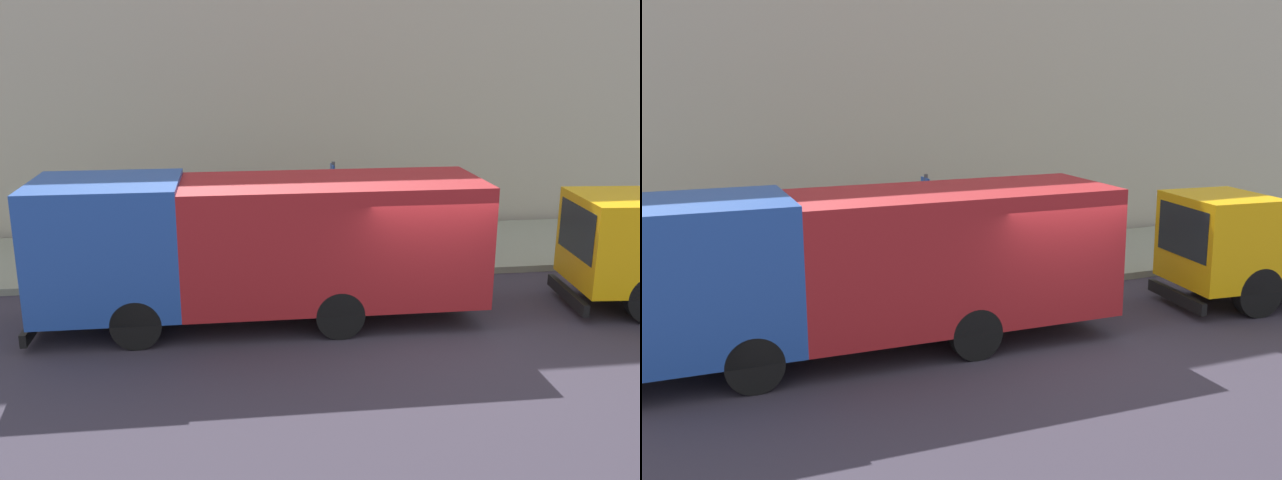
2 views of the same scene
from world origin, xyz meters
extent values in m
plane|color=#352F3C|center=(0.00, 0.00, 0.00)|extent=(80.00, 80.00, 0.00)
cube|color=gray|center=(5.15, 0.00, 0.08)|extent=(4.30, 30.00, 0.16)
cube|color=#B7B19C|center=(7.80, 0.00, 5.10)|extent=(0.50, 30.00, 10.19)
cube|color=#224CA7|center=(0.91, 5.96, 1.65)|extent=(2.37, 2.71, 2.40)
cube|color=maroon|center=(0.86, 1.76, 1.61)|extent=(2.40, 5.73, 2.32)
cylinder|color=black|center=(-0.11, 5.43, 0.45)|extent=(0.31, 0.91, 0.91)
cylinder|color=black|center=(1.92, 5.41, 0.45)|extent=(0.31, 0.91, 0.91)
cylinder|color=black|center=(-0.16, 1.78, 0.45)|extent=(0.31, 0.91, 0.91)
cylinder|color=black|center=(1.88, 1.75, 0.45)|extent=(0.31, 0.91, 0.91)
cube|color=#F2AE0C|center=(0.62, -4.05, 1.42)|extent=(2.19, 1.93, 1.83)
cube|color=black|center=(0.70, -3.20, 1.64)|extent=(1.70, 0.22, 1.02)
cube|color=black|center=(0.71, -3.12, 0.28)|extent=(1.95, 0.30, 0.24)
cylinder|color=black|center=(-0.27, -4.31, 0.51)|extent=(0.39, 1.04, 1.01)
cylinder|color=black|center=(1.45, -4.48, 0.51)|extent=(0.39, 1.04, 1.01)
cylinder|color=#453752|center=(5.36, 3.58, 0.56)|extent=(0.34, 0.34, 0.81)
cylinder|color=tan|center=(5.36, 3.58, 1.29)|extent=(0.45, 0.45, 0.63)
sphere|color=tan|center=(5.36, 3.58, 1.71)|extent=(0.22, 0.22, 0.22)
cylinder|color=#4C5156|center=(3.26, 1.37, 1.44)|extent=(0.08, 0.08, 2.56)
cube|color=blue|center=(3.26, 1.39, 2.47)|extent=(0.44, 0.03, 0.36)
camera|label=1|loc=(-12.11, 3.81, 5.27)|focal=39.59mm
camera|label=2|loc=(-11.37, 6.79, 4.81)|focal=42.88mm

